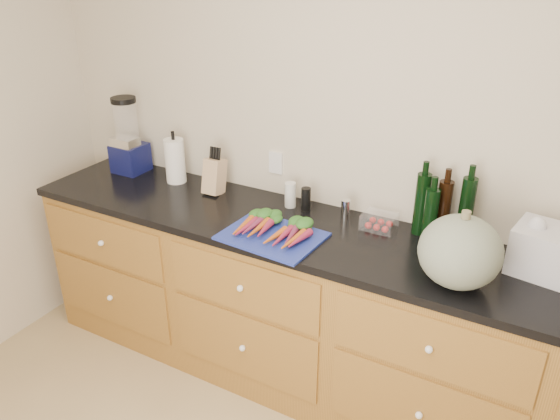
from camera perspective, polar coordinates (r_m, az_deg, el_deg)
The scene contains 15 objects.
wall_back at distance 2.71m, azimuth 11.08°, elevation 6.43°, with size 4.10×0.05×2.60m, color beige.
cabinets at distance 2.84m, azimuth 7.42°, elevation -11.93°, with size 3.60×0.64×0.90m.
countertop at distance 2.58m, azimuth 8.04°, elevation -3.62°, with size 3.64×0.62×0.04m, color black.
cutting_board at distance 2.58m, azimuth -0.83°, elevation -2.75°, with size 0.45×0.34×0.01m, color navy.
carrots at distance 2.60m, azimuth -0.37°, elevation -1.80°, with size 0.38×0.28×0.05m.
squash at distance 2.28m, azimuth 18.30°, elevation -4.17°, with size 0.33×0.33×0.30m, color #616D5B.
blender_appliance at distance 3.40m, azimuth -15.61°, elevation 7.07°, with size 0.18×0.18×0.45m.
paper_towel at distance 3.20m, azimuth -10.91°, elevation 5.07°, with size 0.11×0.11×0.26m, color white.
knife_block at distance 3.03m, azimuth -6.88°, elevation 3.52°, with size 0.10×0.10×0.19m, color tan.
grinder_salt at distance 2.85m, azimuth 1.09°, elevation 1.60°, with size 0.06×0.06×0.13m, color silver.
grinder_pepper at distance 2.82m, azimuth 2.72°, elevation 1.13°, with size 0.05×0.05×0.12m, color black.
canister_chrome at distance 2.74m, azimuth 6.86°, elevation 0.01°, with size 0.05×0.05×0.11m, color silver.
tomato_box at distance 2.68m, azimuth 10.32°, elevation -1.19°, with size 0.16×0.13×0.07m, color white.
bottles at distance 2.61m, azimuth 16.44°, elevation 0.00°, with size 0.27×0.14×0.32m.
grocery_bag at distance 2.51m, azimuth 26.26°, elevation -3.97°, with size 0.28×0.22×0.20m, color silver, non-canonical shape.
Camera 1 is at (0.76, -0.82, 2.18)m, focal length 35.00 mm.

